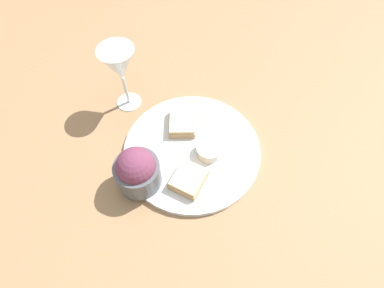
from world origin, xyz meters
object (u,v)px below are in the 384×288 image
Objects in this scene: cheese_toast_near at (182,122)px; cheese_toast_far at (188,179)px; salad_bowl at (137,170)px; sauce_ramekin at (209,150)px; wine_glass at (119,66)px.

cheese_toast_near is 1.18× the size of cheese_toast_far.
cheese_toast_near is at bearing -171.96° from salad_bowl.
salad_bowl reaches higher than sauce_ramekin.
cheese_toast_far is (0.09, 0.01, -0.00)m from sauce_ramekin.
wine_glass reaches higher than salad_bowl.
salad_bowl is at bearing 52.04° from wine_glass.
sauce_ramekin is at bearing 90.60° from wine_glass.
cheese_toast_far is 0.49× the size of wine_glass.
cheese_toast_far is 0.31m from wine_glass.
cheese_toast_near is (-0.17, -0.02, -0.04)m from salad_bowl.
wine_glass is (0.02, -0.17, 0.10)m from cheese_toast_near.
cheese_toast_near and cheese_toast_far have the same top height.
salad_bowl is 0.60× the size of wine_glass.
wine_glass reaches higher than sauce_ramekin.
salad_bowl is 1.03× the size of cheese_toast_near.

